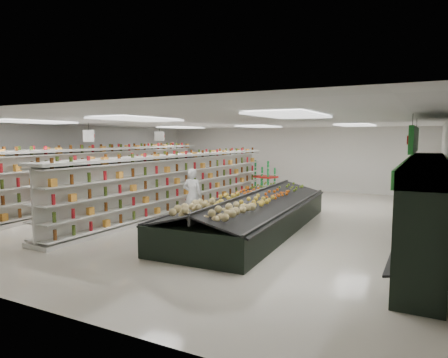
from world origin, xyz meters
The scene contains 15 objects.
floor centered at (0.00, 0.00, 0.00)m, with size 16.00×16.00×0.00m, color beige.
ceiling centered at (0.00, 0.00, 3.20)m, with size 14.00×16.00×0.02m, color white.
wall_back centered at (0.00, 8.00, 1.60)m, with size 14.00×0.02×3.20m, color silver.
wall_left centered at (-7.00, 0.00, 1.60)m, with size 0.02×16.00×3.20m, color silver.
wall_right centered at (7.00, 0.00, 1.60)m, with size 0.02×16.00×3.20m, color silver.
produce_wall_case centered at (6.53, -1.50, 1.24)m, with size 0.93×8.00×2.20m.
aisle_sign_near centered at (-3.80, -2.00, 2.75)m, with size 0.52×0.06×0.75m.
aisle_sign_far centered at (-3.80, 2.00, 2.75)m, with size 0.52×0.06×0.75m.
hortifruti_banner centered at (6.25, -1.50, 2.65)m, with size 0.12×3.20×0.95m.
gondola_left centered at (-5.08, -0.11, 1.05)m, with size 1.44×13.24×2.29m.
gondola_center centered at (-1.53, 0.19, 0.96)m, with size 1.30×12.09×2.09m.
produce_island centered at (2.03, -1.41, 0.51)m, with size 3.03×7.58×1.12m.
soda_endcap centered at (-0.64, 6.36, 0.69)m, with size 1.29×1.06×1.42m.
shopper_main centered at (-0.01, -1.42, 0.87)m, with size 0.63×0.41×1.73m, color white.
shopper_background centered at (-2.80, 2.52, 0.81)m, with size 0.79×0.49×1.62m, color #9A845F.
Camera 1 is at (6.64, -12.02, 2.71)m, focal length 32.00 mm.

